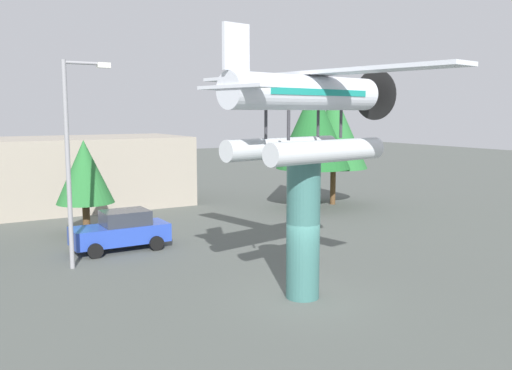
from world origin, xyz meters
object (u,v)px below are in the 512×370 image
storefront_building (62,173)px  tree_far_east (334,131)px  tree_east (85,172)px  display_pedestal (303,230)px  tree_center_back (314,127)px  car_mid_blue (121,230)px  floatplane_monument (307,108)px  streetlight_primary (73,150)px

storefront_building → tree_far_east: 17.69m
tree_east → tree_far_east: 16.46m
tree_far_east → display_pedestal: bearing=-131.7°
display_pedestal → tree_center_back: tree_center_back is taller
car_mid_blue → tree_center_back: bearing=-163.1°
car_mid_blue → tree_east: size_ratio=0.89×
floatplane_monument → tree_east: (-3.84, 13.37, -3.09)m
tree_center_back → tree_far_east: size_ratio=1.05×
tree_east → floatplane_monument: bearing=-74.0°
storefront_building → tree_center_back: (13.46, -8.53, 2.92)m
display_pedestal → car_mid_blue: display_pedestal is taller
floatplane_monument → tree_center_back: size_ratio=1.34×
tree_center_back → tree_far_east: tree_center_back is taller
floatplane_monument → tree_center_back: 16.97m
tree_center_back → tree_east: bearing=-179.7°
display_pedestal → tree_far_east: size_ratio=0.62×
storefront_building → streetlight_primary: bearing=-99.9°
floatplane_monument → streetlight_primary: bearing=117.0°
storefront_building → tree_far_east: bearing=-26.5°
floatplane_monument → streetlight_primary: 9.47m
floatplane_monument → tree_far_east: (12.50, 14.17, -1.34)m
storefront_building → floatplane_monument: bearing=-81.8°
floatplane_monument → tree_center_back: bearing=42.0°
storefront_building → display_pedestal: bearing=-82.2°
car_mid_blue → streetlight_primary: streetlight_primary is taller
streetlight_primary → tree_center_back: size_ratio=1.04×
display_pedestal → tree_center_back: bearing=52.3°
display_pedestal → streetlight_primary: bearing=126.8°
streetlight_primary → tree_far_east: streetlight_primary is taller
car_mid_blue → streetlight_primary: size_ratio=0.52×
streetlight_primary → storefront_building: streetlight_primary is taller
car_mid_blue → tree_east: bearing=-82.5°
display_pedestal → tree_east: bearing=105.5°
floatplane_monument → streetlight_primary: size_ratio=1.30×
tree_east → tree_far_east: (16.34, 0.80, 1.75)m
tree_east → tree_center_back: tree_center_back is taller
tree_center_back → streetlight_primary: bearing=-159.3°
tree_far_east → tree_center_back: bearing=-161.8°
display_pedestal → storefront_building: size_ratio=0.29×
car_mid_blue → tree_far_east: (15.81, 4.85, 4.01)m
car_mid_blue → storefront_building: storefront_building is taller
car_mid_blue → tree_center_back: size_ratio=0.54×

